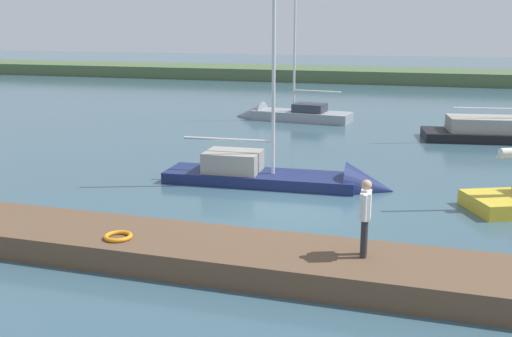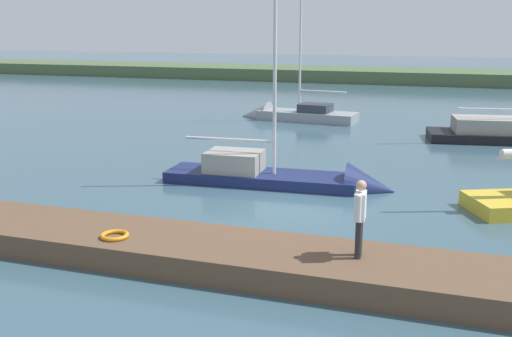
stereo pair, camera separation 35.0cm
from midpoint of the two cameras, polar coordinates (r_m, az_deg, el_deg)
name	(u,v)px [view 2 (the right image)]	position (r m, az deg, el deg)	size (l,w,h in m)	color
ground_plane	(286,210)	(17.65, 3.52, -4.06)	(200.00, 200.00, 0.00)	#385666
far_shoreline	(405,82)	(61.18, 14.35, 8.09)	(180.00, 8.00, 2.40)	#4C603D
dock_pier	(233,256)	(13.46, -1.48, -8.44)	(20.45, 2.33, 0.58)	brown
life_ring_buoy	(115,235)	(14.07, -12.78, -6.32)	(0.66, 0.66, 0.10)	orange
sailboat_inner_slip	(290,117)	(34.97, 3.55, 4.93)	(7.16, 2.58, 8.96)	gray
sailboat_far_right	(292,181)	(20.36, 3.95, -1.23)	(7.97, 2.22, 9.14)	navy
person_on_dock	(360,213)	(12.54, 10.78, -4.27)	(0.24, 0.64, 1.67)	#28282D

